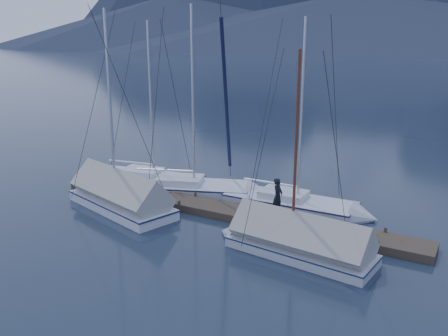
{
  "coord_description": "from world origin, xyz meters",
  "views": [
    {
      "loc": [
        10.07,
        -15.7,
        7.82
      ],
      "look_at": [
        0.0,
        2.0,
        2.2
      ],
      "focal_mm": 38.0,
      "sensor_mm": 36.0,
      "label": 1
    }
  ],
  "objects_px": {
    "sailboat_open_mid": "(205,190)",
    "sailboat_open_right": "(308,207)",
    "person": "(278,196)",
    "sailboat_open_left": "(162,181)",
    "sailboat_covered_far": "(115,197)",
    "sailboat_covered_near": "(289,242)"
  },
  "relations": [
    {
      "from": "sailboat_open_left",
      "to": "sailboat_open_right",
      "type": "relative_size",
      "value": 1.0
    },
    {
      "from": "sailboat_open_left",
      "to": "sailboat_covered_far",
      "type": "distance_m",
      "value": 4.01
    },
    {
      "from": "sailboat_open_left",
      "to": "sailboat_covered_far",
      "type": "height_order",
      "value": "sailboat_covered_far"
    },
    {
      "from": "sailboat_covered_far",
      "to": "person",
      "type": "bearing_deg",
      "value": 15.71
    },
    {
      "from": "sailboat_open_mid",
      "to": "sailboat_covered_near",
      "type": "bearing_deg",
      "value": -34.21
    },
    {
      "from": "sailboat_open_mid",
      "to": "sailboat_open_right",
      "type": "height_order",
      "value": "sailboat_open_mid"
    },
    {
      "from": "person",
      "to": "sailboat_open_left",
      "type": "bearing_deg",
      "value": 76.57
    },
    {
      "from": "sailboat_open_left",
      "to": "sailboat_open_mid",
      "type": "relative_size",
      "value": 0.93
    },
    {
      "from": "person",
      "to": "sailboat_covered_far",
      "type": "bearing_deg",
      "value": 106.0
    },
    {
      "from": "sailboat_open_mid",
      "to": "person",
      "type": "relative_size",
      "value": 6.35
    },
    {
      "from": "sailboat_covered_near",
      "to": "sailboat_covered_far",
      "type": "bearing_deg",
      "value": 176.44
    },
    {
      "from": "sailboat_covered_near",
      "to": "sailboat_covered_far",
      "type": "height_order",
      "value": "sailboat_covered_far"
    },
    {
      "from": "person",
      "to": "sailboat_open_right",
      "type": "bearing_deg",
      "value": -19.94
    },
    {
      "from": "sailboat_open_right",
      "to": "person",
      "type": "distance_m",
      "value": 2.29
    },
    {
      "from": "sailboat_open_mid",
      "to": "person",
      "type": "bearing_deg",
      "value": -19.55
    },
    {
      "from": "sailboat_open_left",
      "to": "person",
      "type": "relative_size",
      "value": 5.89
    },
    {
      "from": "sailboat_open_mid",
      "to": "person",
      "type": "height_order",
      "value": "sailboat_open_mid"
    },
    {
      "from": "sailboat_covered_near",
      "to": "person",
      "type": "distance_m",
      "value": 3.23
    },
    {
      "from": "sailboat_open_mid",
      "to": "sailboat_covered_near",
      "type": "relative_size",
      "value": 1.24
    },
    {
      "from": "sailboat_open_right",
      "to": "sailboat_covered_near",
      "type": "xyz_separation_m",
      "value": [
        0.92,
        -4.62,
        0.24
      ]
    },
    {
      "from": "sailboat_open_left",
      "to": "sailboat_open_mid",
      "type": "bearing_deg",
      "value": -3.33
    },
    {
      "from": "sailboat_open_mid",
      "to": "sailboat_covered_far",
      "type": "height_order",
      "value": "sailboat_open_mid"
    }
  ]
}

